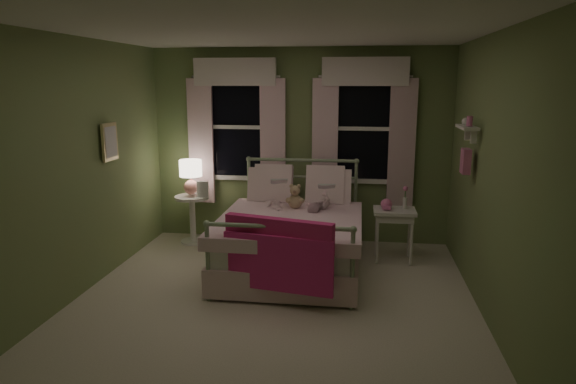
# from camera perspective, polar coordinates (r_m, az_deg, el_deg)

# --- Properties ---
(room_shell) EXTENTS (4.20, 4.20, 4.20)m
(room_shell) POSITION_cam_1_polar(r_m,az_deg,el_deg) (4.90, -1.63, 2.10)
(room_shell) COLOR white
(room_shell) RESTS_ON ground
(bed) EXTENTS (1.58, 2.04, 1.18)m
(bed) POSITION_cam_1_polar(r_m,az_deg,el_deg) (5.97, 0.47, -5.08)
(bed) COLOR white
(bed) RESTS_ON ground
(pink_throw) EXTENTS (1.09, 0.37, 0.71)m
(pink_throw) POSITION_cam_1_polar(r_m,az_deg,el_deg) (4.94, -1.11, -6.08)
(pink_throw) COLOR #D0286F
(pink_throw) RESTS_ON bed
(child_left) EXTENTS (0.30, 0.24, 0.70)m
(child_left) POSITION_cam_1_polar(r_m,az_deg,el_deg) (6.29, -1.55, 0.84)
(child_left) COLOR #F7D1DD
(child_left) RESTS_ON bed
(child_right) EXTENTS (0.41, 0.35, 0.75)m
(child_right) POSITION_cam_1_polar(r_m,az_deg,el_deg) (6.21, 3.55, 0.93)
(child_right) COLOR #F7D1DD
(child_right) RESTS_ON bed
(book_left) EXTENTS (0.22, 0.15, 0.26)m
(book_left) POSITION_cam_1_polar(r_m,az_deg,el_deg) (6.04, -1.94, 0.77)
(book_left) COLOR beige
(book_left) RESTS_ON child_left
(book_right) EXTENTS (0.21, 0.13, 0.26)m
(book_right) POSITION_cam_1_polar(r_m,az_deg,el_deg) (5.97, 3.36, 0.22)
(book_right) COLOR beige
(book_right) RESTS_ON child_right
(teddy_bear) EXTENTS (0.23, 0.18, 0.30)m
(teddy_bear) POSITION_cam_1_polar(r_m,az_deg,el_deg) (6.12, 0.80, -0.70)
(teddy_bear) COLOR tan
(teddy_bear) RESTS_ON bed
(nightstand_left) EXTENTS (0.46, 0.46, 0.65)m
(nightstand_left) POSITION_cam_1_polar(r_m,az_deg,el_deg) (7.06, -10.58, -2.26)
(nightstand_left) COLOR white
(nightstand_left) RESTS_ON ground
(table_lamp) EXTENTS (0.30, 0.30, 0.47)m
(table_lamp) POSITION_cam_1_polar(r_m,az_deg,el_deg) (6.95, -10.75, 2.02)
(table_lamp) COLOR #E48F86
(table_lamp) RESTS_ON nightstand_left
(book_nightstand) EXTENTS (0.18, 0.24, 0.02)m
(book_nightstand) POSITION_cam_1_polar(r_m,az_deg,el_deg) (6.90, -10.08, -0.54)
(book_nightstand) COLOR beige
(book_nightstand) RESTS_ON nightstand_left
(nightstand_right) EXTENTS (0.50, 0.40, 0.64)m
(nightstand_right) POSITION_cam_1_polar(r_m,az_deg,el_deg) (6.33, 11.73, -2.78)
(nightstand_right) COLOR white
(nightstand_right) RESTS_ON ground
(pink_toy) EXTENTS (0.14, 0.19, 0.14)m
(pink_toy) POSITION_cam_1_polar(r_m,az_deg,el_deg) (6.28, 10.88, -1.37)
(pink_toy) COLOR pink
(pink_toy) RESTS_ON nightstand_right
(bud_vase) EXTENTS (0.06, 0.06, 0.28)m
(bud_vase) POSITION_cam_1_polar(r_m,az_deg,el_deg) (6.33, 12.88, -0.60)
(bud_vase) COLOR white
(bud_vase) RESTS_ON nightstand_right
(window_left) EXTENTS (1.34, 0.13, 1.96)m
(window_left) POSITION_cam_1_polar(r_m,az_deg,el_deg) (7.01, -5.76, 7.75)
(window_left) COLOR black
(window_left) RESTS_ON room_shell
(window_right) EXTENTS (1.34, 0.13, 1.96)m
(window_right) POSITION_cam_1_polar(r_m,az_deg,el_deg) (6.81, 8.40, 7.56)
(window_right) COLOR black
(window_right) RESTS_ON room_shell
(wall_shelf) EXTENTS (0.15, 0.50, 0.60)m
(wall_shelf) POSITION_cam_1_polar(r_m,az_deg,el_deg) (5.60, 19.23, 5.01)
(wall_shelf) COLOR white
(wall_shelf) RESTS_ON room_shell
(framed_picture) EXTENTS (0.03, 0.32, 0.42)m
(framed_picture) POSITION_cam_1_polar(r_m,az_deg,el_deg) (6.06, -19.19, 5.29)
(framed_picture) COLOR beige
(framed_picture) RESTS_ON room_shell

